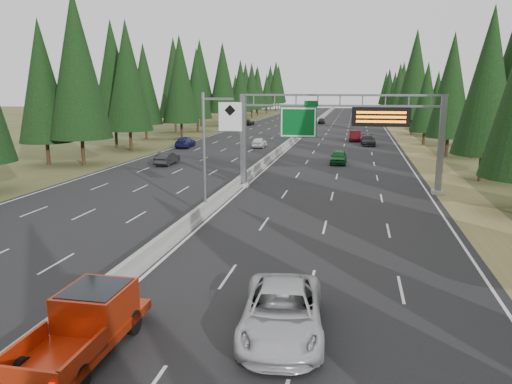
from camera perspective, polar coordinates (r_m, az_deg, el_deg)
road at (r=86.89m, az=4.94°, el=6.27°), size 32.00×260.00×0.08m
shoulder_right at (r=86.74m, az=16.76°, el=5.80°), size 3.60×260.00×0.06m
shoulder_left at (r=90.61m, az=-6.39°, el=6.46°), size 3.60×260.00×0.06m
median_barrier at (r=86.85m, az=4.94°, el=6.52°), size 0.70×260.00×0.85m
sign_gantry at (r=40.95m, az=10.37°, el=7.29°), size 16.75×0.98×7.80m
hov_sign_pole at (r=32.42m, az=-4.98°, el=5.33°), size 2.80×0.50×8.00m
tree_row_right at (r=73.04m, az=21.60°, el=11.52°), size 11.92×241.72×18.89m
tree_row_left at (r=89.02m, az=-9.51°, el=12.36°), size 12.21×242.72×18.94m
silver_minivan at (r=17.43m, az=3.00°, el=-13.53°), size 3.29×6.16×1.65m
red_pickup at (r=17.29m, az=-18.51°, el=-13.52°), size 2.10×5.87×1.91m
car_ahead_green at (r=56.35m, az=9.41°, el=3.96°), size 1.83×4.37×1.48m
car_ahead_dkred at (r=81.24m, az=11.26°, el=6.31°), size 1.77×4.96×1.63m
car_ahead_dkgrey at (r=75.42m, az=12.68°, el=5.77°), size 2.24×5.01×1.43m
car_ahead_white at (r=135.03m, az=12.02°, el=8.36°), size 2.79×5.47×1.48m
car_ahead_far at (r=120.20m, az=7.50°, el=8.08°), size 1.58×3.92×1.34m
car_onc_near at (r=55.72m, az=-10.14°, el=3.81°), size 1.56×4.25×1.39m
car_onc_blue at (r=71.76m, az=-8.10°, el=5.66°), size 2.42×5.20×1.47m
car_onc_white at (r=71.04m, az=0.37°, el=5.70°), size 1.75×4.24×1.44m
car_onc_far at (r=114.43m, az=-0.88°, el=7.98°), size 2.15×4.65×1.29m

